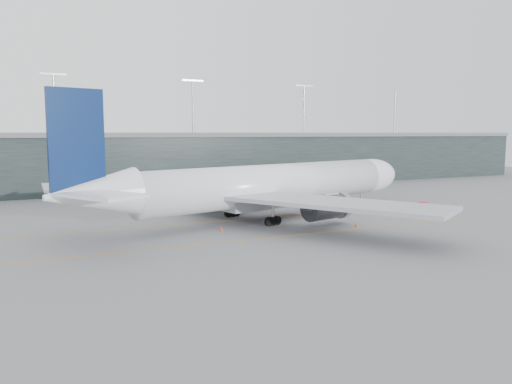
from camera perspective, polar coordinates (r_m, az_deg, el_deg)
name	(u,v)px	position (r m, az deg, el deg)	size (l,w,h in m)	color
ground	(250,214)	(93.08, -0.73, -2.58)	(320.00, 320.00, 0.00)	slate
taxiline_a	(259,218)	(89.50, 0.34, -2.95)	(160.00, 0.25, 0.02)	#BF7C11
taxiline_b	(305,234)	(75.65, 5.61, -4.79)	(160.00, 0.25, 0.02)	#BF7C11
taxiline_lead_main	(233,200)	(113.18, -2.64, -0.91)	(0.25, 60.00, 0.02)	#BF7C11
terminal	(166,159)	(146.77, -10.22, 3.74)	(240.00, 36.00, 29.00)	black
main_aircraft	(269,186)	(88.02, 1.54, 0.74)	(73.82, 68.03, 20.96)	white
jet_bridge	(307,174)	(126.11, 5.87, 2.08)	(13.01, 43.22, 6.50)	#2D2E32
gse_cart	(421,206)	(102.87, 18.31, -1.53)	(2.68, 2.13, 1.59)	red
baggage_dolly	(436,211)	(102.00, 19.93, -2.07)	(2.77, 2.22, 0.28)	#3D3E43
uld_a	(204,205)	(99.01, -5.92, -1.48)	(2.13, 1.76, 1.84)	#39393E
uld_b	(220,203)	(101.79, -4.13, -1.27)	(2.10, 1.77, 1.73)	#39393E
uld_c	(229,203)	(101.77, -3.14, -1.25)	(1.97, 1.58, 1.78)	#39393E
cone_nose	(418,205)	(108.08, 18.03, -1.43)	(0.40, 0.40, 0.64)	orange
cone_wing_stbd	(356,225)	(82.30, 11.36, -3.72)	(0.41, 0.41, 0.66)	red
cone_wing_port	(271,203)	(106.58, 1.75, -1.22)	(0.40, 0.40, 0.63)	orange
cone_tail	(221,228)	(77.91, -3.97, -4.16)	(0.48, 0.48, 0.76)	#E43C0C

